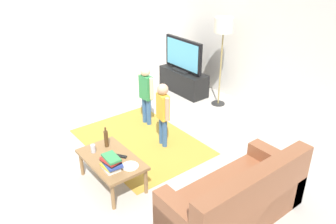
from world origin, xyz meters
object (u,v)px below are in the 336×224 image
object	(u,v)px
couch	(239,202)
tv_remote	(121,156)
book_stack	(111,163)
child_center	(163,109)
soda_can	(93,149)
tv	(183,55)
bottle	(106,139)
child_near_tv	(146,90)
floor_lamp	(223,30)
plate	(130,166)
tv_stand	(183,81)
coffee_table	(111,161)

from	to	relation	value
couch	tv_remote	distance (m)	1.66
couch	book_stack	size ratio (longest dim) A/B	6.04
child_center	soda_can	bearing A→B (deg)	-85.92
tv	bottle	bearing A→B (deg)	-60.32
child_center	soda_can	size ratio (longest dim) A/B	9.09
child_near_tv	bottle	distance (m)	1.54
couch	child_near_tv	xyz separation A→B (m)	(-2.70, 0.55, 0.38)
floor_lamp	tv_remote	bearing A→B (deg)	-71.50
tv	child_center	size ratio (longest dim) A/B	1.01
tv_remote	soda_can	size ratio (longest dim) A/B	1.42
book_stack	tv_remote	bearing A→B (deg)	125.51
tv_remote	soda_can	bearing A→B (deg)	-177.91
book_stack	plate	world-z (taller)	book_stack
child_near_tv	book_stack	distance (m)	2.04
tv	book_stack	bearing A→B (deg)	-54.90
tv_stand	couch	world-z (taller)	couch
floor_lamp	book_stack	world-z (taller)	floor_lamp
book_stack	couch	bearing A→B (deg)	35.37
floor_lamp	child_center	distance (m)	2.14
tv_stand	child_center	size ratio (longest dim) A/B	1.10
child_center	bottle	world-z (taller)	child_center
coffee_table	soda_can	bearing A→B (deg)	-156.80
tv_stand	plate	distance (m)	3.54
book_stack	plate	xyz separation A→B (m)	(0.10, 0.22, -0.09)
child_center	plate	xyz separation A→B (m)	(0.69, -1.06, -0.23)
book_stack	bottle	distance (m)	0.56
tv_stand	floor_lamp	xyz separation A→B (m)	(0.95, 0.15, 1.30)
tv_stand	couch	distance (m)	3.99
tv_remote	book_stack	bearing A→B (deg)	-88.43
tv	book_stack	size ratio (longest dim) A/B	3.69
child_near_tv	soda_can	world-z (taller)	child_near_tv
bottle	plate	distance (m)	0.63
couch	child_near_tv	size ratio (longest dim) A/B	1.61
book_stack	soda_can	distance (m)	0.50
bottle	couch	bearing A→B (deg)	21.47
plate	coffee_table	bearing A→B (deg)	-162.66
tv_remote	plate	bearing A→B (deg)	-38.17
child_center	soda_can	world-z (taller)	child_center
bottle	tv_remote	xyz separation A→B (m)	(0.35, 0.02, -0.12)
soda_can	floor_lamp	bearing A→B (deg)	101.55
floor_lamp	coffee_table	distance (m)	3.38
tv_stand	tv	size ratio (longest dim) A/B	1.09
coffee_table	bottle	world-z (taller)	bottle
tv	coffee_table	bearing A→B (deg)	-56.78
tv_stand	tv_remote	world-z (taller)	tv_stand
tv_stand	child_near_tv	distance (m)	1.71
couch	floor_lamp	xyz separation A→B (m)	(-2.47, 2.20, 1.25)
child_near_tv	bottle	bearing A→B (deg)	-56.34
tv_stand	child_near_tv	bearing A→B (deg)	-64.37
tv	plate	size ratio (longest dim) A/B	5.00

